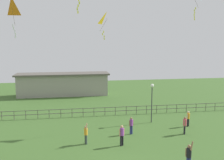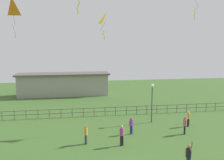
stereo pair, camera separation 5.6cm
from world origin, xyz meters
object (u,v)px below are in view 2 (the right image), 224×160
(person_2, at_px, (122,134))
(kite_2, at_px, (12,8))
(person_3, at_px, (86,133))
(person_0, at_px, (188,118))
(kite_1, at_px, (107,20))
(person_6, at_px, (131,124))
(lamppost, at_px, (152,94))
(person_1, at_px, (185,124))
(person_4, at_px, (189,155))

(person_2, height_order, kite_2, kite_2)
(person_2, relative_size, person_3, 0.93)
(person_0, xyz_separation_m, kite_1, (-7.67, 1.95, 9.36))
(kite_2, bearing_deg, kite_1, 24.43)
(person_6, height_order, kite_2, kite_2)
(person_2, distance_m, kite_2, 12.83)
(lamppost, relative_size, kite_1, 1.55)
(person_1, bearing_deg, person_4, -112.77)
(person_4, relative_size, person_6, 1.28)
(lamppost, relative_size, person_3, 2.23)
(lamppost, distance_m, person_3, 8.55)
(person_1, relative_size, kite_2, 0.53)
(person_0, bearing_deg, person_2, -153.83)
(kite_2, bearing_deg, person_1, -1.44)
(lamppost, xyz_separation_m, person_2, (-4.15, -5.34, -1.98))
(person_2, bearing_deg, person_1, 15.25)
(lamppost, relative_size, kite_2, 1.33)
(person_4, height_order, person_6, person_4)
(kite_1, bearing_deg, person_2, -86.03)
(person_2, bearing_deg, kite_1, 93.97)
(person_2, distance_m, person_6, 2.73)
(person_2, distance_m, person_3, 2.89)
(person_4, bearing_deg, person_3, 139.92)
(lamppost, height_order, kite_2, kite_2)
(person_4, height_order, kite_1, kite_1)
(kite_2, bearing_deg, person_0, 5.84)
(person_0, bearing_deg, person_3, -164.42)
(lamppost, height_order, person_6, lamppost)
(person_2, xyz_separation_m, person_4, (3.46, -4.48, 0.04))
(person_1, height_order, person_2, person_2)
(person_6, xyz_separation_m, kite_1, (-1.71, 3.15, 9.35))
(person_3, bearing_deg, person_6, 21.41)
(person_0, bearing_deg, person_4, -115.38)
(person_0, relative_size, person_6, 0.99)
(person_2, bearing_deg, person_3, 164.47)
(lamppost, xyz_separation_m, person_3, (-6.93, -4.57, -2.04))
(person_2, height_order, person_4, person_4)
(lamppost, xyz_separation_m, person_0, (3.14, -1.76, -2.06))
(person_0, distance_m, person_1, 2.31)
(kite_1, distance_m, kite_2, 8.54)
(person_1, distance_m, kite_1, 11.96)
(person_6, bearing_deg, lamppost, 46.36)
(kite_1, bearing_deg, lamppost, -2.42)
(person_1, height_order, kite_2, kite_2)
(person_1, relative_size, person_4, 0.80)
(person_1, xyz_separation_m, person_4, (-2.57, -6.12, 0.08))
(person_0, height_order, kite_1, kite_1)
(person_4, distance_m, kite_2, 16.44)
(person_1, bearing_deg, kite_2, 178.56)
(lamppost, height_order, kite_1, kite_1)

